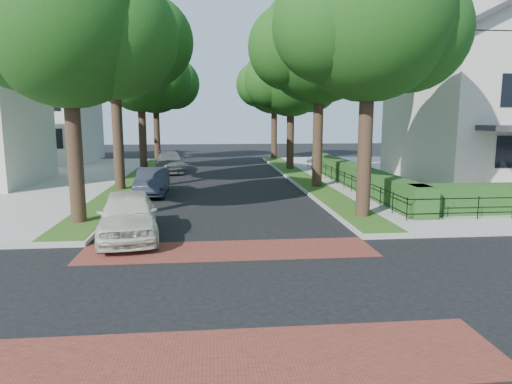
% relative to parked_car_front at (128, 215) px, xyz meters
% --- Properties ---
extents(ground, '(120.00, 120.00, 0.00)m').
position_rel_parked_car_front_xyz_m(ground, '(3.32, -5.00, -0.81)').
color(ground, black).
rests_on(ground, ground).
extents(sidewalk_ne, '(30.00, 30.00, 0.15)m').
position_rel_parked_car_front_xyz_m(sidewalk_ne, '(22.82, 14.00, -0.73)').
color(sidewalk_ne, gray).
rests_on(sidewalk_ne, ground).
extents(crosswalk_far, '(9.00, 2.20, 0.01)m').
position_rel_parked_car_front_xyz_m(crosswalk_far, '(3.32, -1.80, -0.80)').
color(crosswalk_far, maroon).
rests_on(crosswalk_far, ground).
extents(crosswalk_near, '(9.00, 2.20, 0.01)m').
position_rel_parked_car_front_xyz_m(crosswalk_near, '(3.32, -8.20, -0.80)').
color(crosswalk_near, maroon).
rests_on(crosswalk_near, ground).
extents(grass_strip_ne, '(1.60, 29.80, 0.02)m').
position_rel_parked_car_front_xyz_m(grass_strip_ne, '(8.72, 14.10, -0.65)').
color(grass_strip_ne, '#294C15').
rests_on(grass_strip_ne, sidewalk_ne).
extents(grass_strip_nw, '(1.60, 29.80, 0.02)m').
position_rel_parked_car_front_xyz_m(grass_strip_nw, '(-2.08, 14.10, -0.65)').
color(grass_strip_nw, '#294C15').
rests_on(grass_strip_nw, sidewalk_nw).
extents(tree_right_near, '(7.75, 6.67, 10.66)m').
position_rel_parked_car_front_xyz_m(tree_right_near, '(8.92, 2.24, 6.82)').
color(tree_right_near, black).
rests_on(tree_right_near, sidewalk_ne).
extents(tree_right_mid, '(8.25, 7.09, 11.22)m').
position_rel_parked_car_front_xyz_m(tree_right_mid, '(8.93, 10.25, 7.18)').
color(tree_right_mid, black).
rests_on(tree_right_mid, sidewalk_ne).
extents(tree_right_far, '(7.25, 6.23, 9.74)m').
position_rel_parked_car_front_xyz_m(tree_right_far, '(8.92, 19.22, 6.10)').
color(tree_right_far, black).
rests_on(tree_right_far, sidewalk_ne).
extents(tree_right_back, '(7.50, 6.45, 10.20)m').
position_rel_parked_car_front_xyz_m(tree_right_back, '(8.92, 28.23, 6.46)').
color(tree_right_back, black).
rests_on(tree_right_back, sidewalk_ne).
extents(tree_left_near, '(7.50, 6.45, 10.20)m').
position_rel_parked_car_front_xyz_m(tree_left_near, '(-2.08, 2.23, 6.46)').
color(tree_left_near, black).
rests_on(tree_left_near, sidewalk_nw).
extents(tree_left_mid, '(8.00, 6.88, 11.48)m').
position_rel_parked_car_front_xyz_m(tree_left_mid, '(-2.07, 10.24, 7.54)').
color(tree_left_mid, black).
rests_on(tree_left_mid, sidewalk_nw).
extents(tree_left_far, '(7.00, 6.02, 9.86)m').
position_rel_parked_car_front_xyz_m(tree_left_far, '(-2.09, 19.22, 6.31)').
color(tree_left_far, black).
rests_on(tree_left_far, sidewalk_nw).
extents(tree_left_back, '(7.75, 6.66, 10.44)m').
position_rel_parked_car_front_xyz_m(tree_left_back, '(-2.08, 28.24, 6.61)').
color(tree_left_back, black).
rests_on(tree_left_back, sidewalk_nw).
extents(hedge_main_road, '(1.00, 18.00, 1.20)m').
position_rel_parked_car_front_xyz_m(hedge_main_road, '(11.02, 10.00, -0.06)').
color(hedge_main_road, '#183E15').
rests_on(hedge_main_road, sidewalk_ne).
extents(fence_main_road, '(0.06, 18.00, 0.90)m').
position_rel_parked_car_front_xyz_m(fence_main_road, '(10.22, 10.00, -0.21)').
color(fence_main_road, black).
rests_on(fence_main_road, sidewalk_ne).
extents(house_victorian, '(13.00, 13.05, 12.48)m').
position_rel_parked_car_front_xyz_m(house_victorian, '(20.82, 10.92, 5.21)').
color(house_victorian, beige).
rests_on(house_victorian, sidewalk_ne).
extents(house_left_far, '(10.00, 9.00, 10.14)m').
position_rel_parked_car_front_xyz_m(house_left_far, '(-12.17, 26.99, 4.23)').
color(house_left_far, beige).
rests_on(house_left_far, sidewalk_nw).
extents(parked_car_front, '(2.59, 4.96, 1.61)m').
position_rel_parked_car_front_xyz_m(parked_car_front, '(0.00, 0.00, 0.00)').
color(parked_car_front, silver).
rests_on(parked_car_front, ground).
extents(parked_car_middle, '(1.55, 4.31, 1.41)m').
position_rel_parked_car_front_xyz_m(parked_car_middle, '(-0.28, 8.79, -0.10)').
color(parked_car_middle, '#202530').
rests_on(parked_car_middle, ground).
extents(parked_car_rear, '(2.69, 5.34, 1.49)m').
position_rel_parked_car_front_xyz_m(parked_car_rear, '(-0.28, 18.92, -0.06)').
color(parked_car_rear, slate).
rests_on(parked_car_rear, ground).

